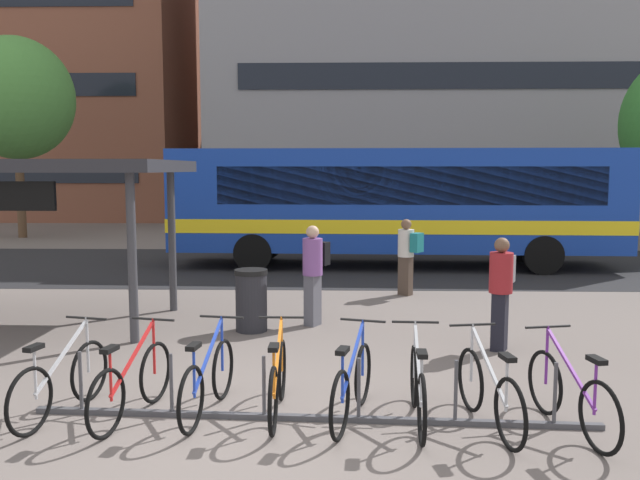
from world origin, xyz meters
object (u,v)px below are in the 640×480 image
at_px(parked_bicycle_silver_0, 61,382).
at_px(parked_bicycle_blue_4, 352,386).
at_px(parked_bicycle_purple_7, 571,396).
at_px(trash_bin, 251,300).
at_px(parked_bicycle_silver_5, 418,389).
at_px(parked_bicycle_red_1, 132,384).
at_px(commuter_grey_pack_4, 501,285).
at_px(street_tree_0, 16,99).
at_px(commuter_black_pack_0, 314,268).
at_px(parked_bicycle_silver_6, 489,393).
at_px(commuter_teal_pack_3, 407,252).
at_px(parked_bicycle_blue_2, 208,381).
at_px(city_bus, 392,202).
at_px(parked_bicycle_orange_3, 278,382).

relative_size(parked_bicycle_silver_0, parked_bicycle_blue_4, 1.01).
height_order(parked_bicycle_purple_7, trash_bin, trash_bin).
bearing_deg(parked_bicycle_purple_7, parked_bicycle_blue_4, 72.46).
bearing_deg(parked_bicycle_silver_5, parked_bicycle_silver_0, 91.05).
distance_m(parked_bicycle_red_1, commuter_grey_pack_4, 5.42).
distance_m(parked_bicycle_silver_0, street_tree_0, 21.01).
distance_m(parked_bicycle_blue_4, commuter_black_pack_0, 4.31).
height_order(parked_bicycle_silver_6, trash_bin, trash_bin).
bearing_deg(commuter_teal_pack_3, parked_bicycle_red_1, 98.44).
bearing_deg(parked_bicycle_silver_5, parked_bicycle_blue_2, 87.62).
distance_m(parked_bicycle_silver_5, commuter_teal_pack_3, 7.03).
bearing_deg(parked_bicycle_blue_2, commuter_black_pack_0, -5.51).
bearing_deg(parked_bicycle_red_1, commuter_grey_pack_4, -46.69).
xyz_separation_m(parked_bicycle_silver_0, parked_bicycle_silver_5, (3.83, -0.11, 0.00)).
height_order(city_bus, parked_bicycle_blue_2, city_bus).
distance_m(parked_bicycle_blue_2, parked_bicycle_silver_5, 2.26).
xyz_separation_m(parked_bicycle_silver_0, parked_bicycle_silver_6, (4.55, -0.21, 0.00)).
bearing_deg(parked_bicycle_silver_5, parked_bicycle_orange_3, 85.37).
bearing_deg(parked_bicycle_red_1, parked_bicycle_silver_0, 99.57).
height_order(commuter_teal_pack_3, commuter_grey_pack_4, commuter_grey_pack_4).
bearing_deg(trash_bin, parked_bicycle_red_1, -101.53).
bearing_deg(parked_bicycle_purple_7, city_bus, -6.82).
height_order(commuter_teal_pack_3, street_tree_0, street_tree_0).
height_order(trash_bin, street_tree_0, street_tree_0).
distance_m(parked_bicycle_red_1, parked_bicycle_orange_3, 1.56).
bearing_deg(parked_bicycle_red_1, parked_bicycle_silver_5, -79.12).
relative_size(parked_bicycle_silver_6, street_tree_0, 0.22).
bearing_deg(commuter_grey_pack_4, parked_bicycle_purple_7, 25.80).
bearing_deg(parked_bicycle_silver_6, parked_bicycle_blue_2, 74.54).
bearing_deg(parked_bicycle_silver_6, commuter_teal_pack_3, -9.08).
distance_m(city_bus, parked_bicycle_red_1, 11.69).
distance_m(parked_bicycle_orange_3, parked_bicycle_silver_6, 2.23).
height_order(parked_bicycle_silver_5, commuter_black_pack_0, commuter_black_pack_0).
height_order(parked_bicycle_silver_0, trash_bin, trash_bin).
bearing_deg(parked_bicycle_purple_7, parked_bicycle_red_1, 75.76).
relative_size(parked_bicycle_silver_0, street_tree_0, 0.22).
distance_m(parked_bicycle_red_1, commuter_teal_pack_3, 7.85).
bearing_deg(trash_bin, commuter_teal_pack_3, 46.86).
bearing_deg(street_tree_0, parked_bicycle_silver_0, -62.71).
distance_m(city_bus, parked_bicycle_silver_6, 11.26).
distance_m(parked_bicycle_purple_7, commuter_black_pack_0, 5.30).
bearing_deg(parked_bicycle_silver_5, parked_bicycle_purple_7, -93.51).
relative_size(commuter_black_pack_0, commuter_teal_pack_3, 1.06).
height_order(parked_bicycle_silver_0, parked_bicycle_blue_4, same).
distance_m(parked_bicycle_silver_0, commuter_black_pack_0, 4.97).
height_order(parked_bicycle_silver_6, street_tree_0, street_tree_0).
relative_size(parked_bicycle_silver_0, commuter_grey_pack_4, 1.00).
relative_size(city_bus, parked_bicycle_red_1, 7.14).
bearing_deg(parked_bicycle_blue_2, parked_bicycle_blue_4, -86.19).
xyz_separation_m(parked_bicycle_red_1, commuter_black_pack_0, (1.80, 4.24, 0.61)).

